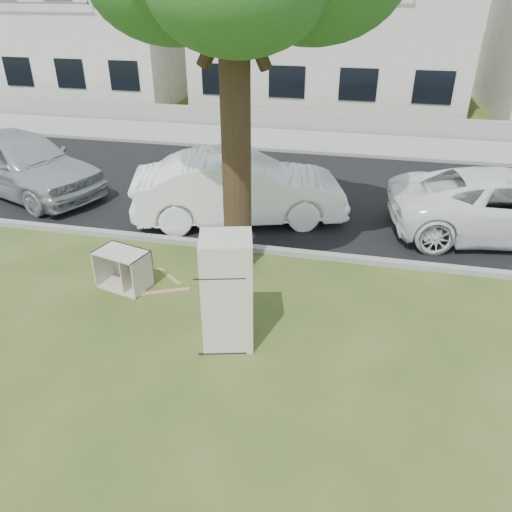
% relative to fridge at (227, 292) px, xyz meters
% --- Properties ---
extents(ground, '(120.00, 120.00, 0.00)m').
position_rel_fridge_xyz_m(ground, '(-0.04, 0.58, -0.92)').
color(ground, '#334719').
extents(road, '(120.00, 7.00, 0.01)m').
position_rel_fridge_xyz_m(road, '(-0.04, 6.58, -0.92)').
color(road, black).
rests_on(road, ground).
extents(kerb_near, '(120.00, 0.18, 0.12)m').
position_rel_fridge_xyz_m(kerb_near, '(-0.04, 3.03, -0.92)').
color(kerb_near, gray).
rests_on(kerb_near, ground).
extents(kerb_far, '(120.00, 0.18, 0.12)m').
position_rel_fridge_xyz_m(kerb_far, '(-0.04, 10.13, -0.92)').
color(kerb_far, gray).
rests_on(kerb_far, ground).
extents(sidewalk, '(120.00, 2.80, 0.01)m').
position_rel_fridge_xyz_m(sidewalk, '(-0.04, 11.58, -0.92)').
color(sidewalk, gray).
rests_on(sidewalk, ground).
extents(low_wall, '(120.00, 0.15, 0.70)m').
position_rel_fridge_xyz_m(low_wall, '(-0.04, 13.18, -0.57)').
color(low_wall, gray).
rests_on(low_wall, ground).
extents(townhouse_left, '(10.20, 8.16, 7.04)m').
position_rel_fridge_xyz_m(townhouse_left, '(-12.04, 18.08, 2.60)').
color(townhouse_left, white).
rests_on(townhouse_left, ground).
extents(townhouse_center, '(11.22, 8.16, 7.44)m').
position_rel_fridge_xyz_m(townhouse_center, '(-0.04, 18.08, 2.80)').
color(townhouse_center, silver).
rests_on(townhouse_center, ground).
extents(fridge, '(0.91, 0.87, 1.85)m').
position_rel_fridge_xyz_m(fridge, '(0.00, 0.00, 0.00)').
color(fridge, silver).
rests_on(fridge, ground).
extents(cabinet, '(1.06, 0.80, 0.73)m').
position_rel_fridge_xyz_m(cabinet, '(-2.32, 1.15, -0.56)').
color(cabinet, silver).
rests_on(cabinet, ground).
extents(plank_a, '(1.12, 0.57, 0.02)m').
position_rel_fridge_xyz_m(plank_a, '(-1.64, 1.07, -0.91)').
color(plank_a, tan).
rests_on(plank_a, ground).
extents(plank_b, '(0.68, 0.55, 0.02)m').
position_rel_fridge_xyz_m(plank_b, '(-1.64, 1.64, -0.91)').
color(plank_b, '#A38455').
rests_on(plank_b, ground).
extents(plank_c, '(0.50, 0.65, 0.02)m').
position_rel_fridge_xyz_m(plank_c, '(-2.47, 1.30, -0.91)').
color(plank_c, tan).
rests_on(plank_c, ground).
extents(car_center, '(5.19, 3.11, 1.61)m').
position_rel_fridge_xyz_m(car_center, '(-0.94, 4.52, -0.12)').
color(car_center, white).
rests_on(car_center, ground).
extents(car_right, '(5.45, 3.04, 1.44)m').
position_rel_fridge_xyz_m(car_right, '(5.07, 5.01, -0.20)').
color(car_right, white).
rests_on(car_right, ground).
extents(car_left, '(5.30, 3.62, 1.68)m').
position_rel_fridge_xyz_m(car_left, '(-7.01, 5.01, -0.09)').
color(car_left, '#A7AAAE').
rests_on(car_left, ground).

